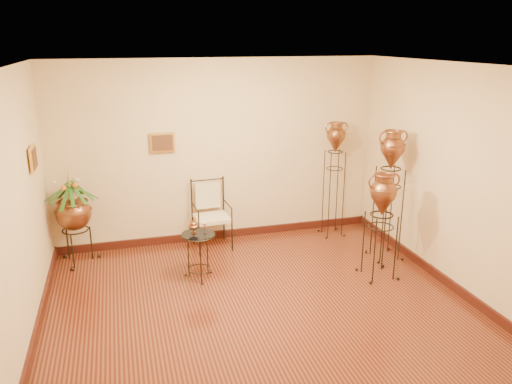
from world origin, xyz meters
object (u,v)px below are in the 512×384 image
object	(u,v)px
amphora_tall	(334,178)
side_table	(199,255)
planter_urn	(73,209)
amphora_mid	(389,194)
armchair	(212,215)

from	to	relation	value
amphora_tall	side_table	bearing A→B (deg)	-157.56
amphora_tall	planter_urn	xyz separation A→B (m)	(-3.92, 0.00, -0.15)
amphora_mid	armchair	world-z (taller)	amphora_mid
planter_urn	armchair	size ratio (longest dim) A/B	1.39
amphora_tall	armchair	size ratio (longest dim) A/B	1.81
amphora_tall	planter_urn	distance (m)	3.92
amphora_tall	side_table	xyz separation A→B (m)	(-2.34, -0.97, -0.62)
armchair	side_table	world-z (taller)	armchair
planter_urn	armchair	xyz separation A→B (m)	(1.94, 0.00, -0.28)
amphora_tall	amphora_mid	world-z (taller)	amphora_mid
amphora_mid	armchair	distance (m)	2.61
planter_urn	armchair	bearing A→B (deg)	0.00
amphora_tall	amphora_mid	xyz separation A→B (m)	(0.38, -1.02, 0.01)
amphora_tall	planter_urn	size ratio (longest dim) A/B	1.30
amphora_tall	side_table	world-z (taller)	amphora_tall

